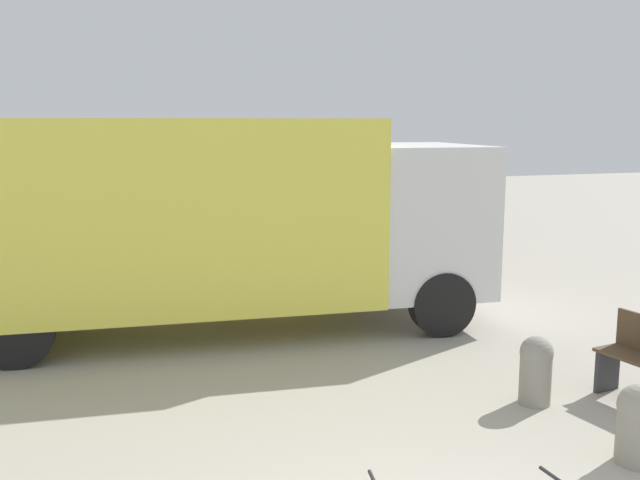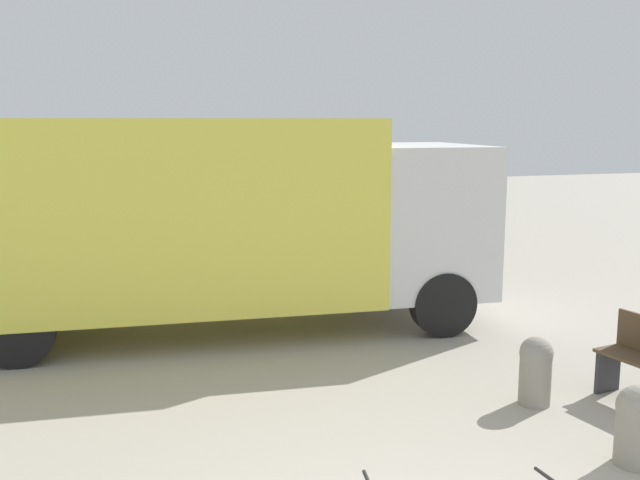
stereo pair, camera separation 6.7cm
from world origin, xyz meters
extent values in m
cube|color=#EAE04C|center=(-0.96, 6.50, 1.72)|extent=(6.26, 3.04, 2.54)
cube|color=silver|center=(2.90, 6.16, 1.53)|extent=(1.88, 2.57, 2.16)
cylinder|color=black|center=(2.99, 7.27, 0.45)|extent=(0.93, 0.36, 0.91)
cylinder|color=black|center=(2.80, 5.06, 0.45)|extent=(0.93, 0.36, 0.91)
cylinder|color=black|center=(-2.53, 7.74, 0.45)|extent=(0.93, 0.36, 0.91)
cylinder|color=black|center=(-2.71, 5.54, 0.45)|extent=(0.93, 0.36, 0.91)
cube|color=#2D2D33|center=(3.55, 2.61, 0.24)|extent=(0.34, 0.10, 0.48)
cylinder|color=gray|center=(2.62, 1.13, 0.26)|extent=(0.37, 0.37, 0.52)
sphere|color=gray|center=(2.62, 1.13, 0.52)|extent=(0.39, 0.39, 0.39)
cylinder|color=gray|center=(2.57, 2.55, 0.28)|extent=(0.33, 0.33, 0.56)
sphere|color=gray|center=(2.57, 2.55, 0.56)|extent=(0.35, 0.35, 0.35)
camera|label=1|loc=(-1.87, -3.53, 2.96)|focal=40.00mm
camera|label=2|loc=(-1.80, -3.55, 2.96)|focal=40.00mm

